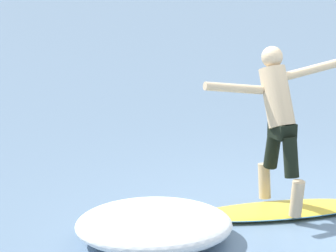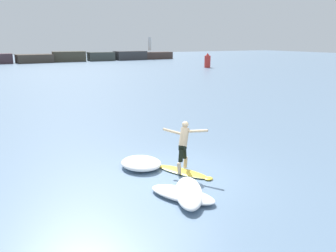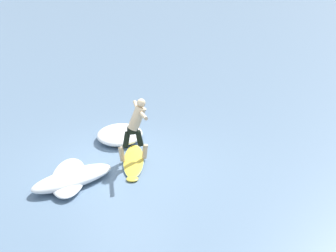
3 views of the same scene
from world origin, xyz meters
TOP-DOWN VIEW (x-y plane):
  - ground_plane at (0.00, 0.00)m, footprint 200.00×200.00m
  - surfboard at (0.15, 0.19)m, footprint 1.41×2.09m
  - surfer at (0.20, 0.29)m, footprint 1.09×1.29m
  - wave_foam_at_tail at (-0.93, 1.30)m, footprint 1.78×1.89m
  - wave_foam_at_nose at (-0.80, -1.37)m, footprint 1.76×2.16m
  - wave_foam_beside at (-0.63, -1.44)m, footprint 1.66×2.21m

SIDE VIEW (x-z plane):
  - ground_plane at x=0.00m, z-range 0.00..0.00m
  - surfboard at x=0.15m, z-range -0.07..0.15m
  - wave_foam_at_nose at x=-0.80m, z-range 0.00..0.22m
  - wave_foam_beside at x=-0.63m, z-range 0.00..0.32m
  - wave_foam_at_tail at x=-0.93m, z-range 0.00..0.34m
  - surfer at x=0.20m, z-range 0.23..1.91m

